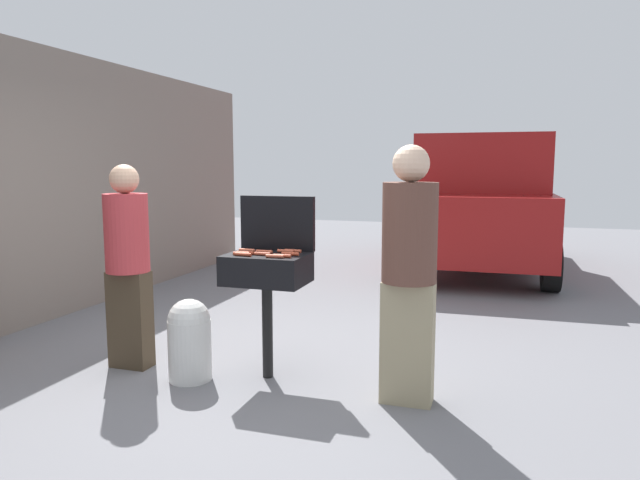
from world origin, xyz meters
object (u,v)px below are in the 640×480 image
hot_dog_1 (262,254)px  hot_dog_9 (282,256)px  hot_dog_5 (293,251)px  hot_dog_3 (243,254)px  parked_minivan (482,203)px  hot_dog_0 (290,254)px  hot_dog_8 (247,250)px  hot_dog_4 (245,253)px  bbq_grill (267,273)px  person_right (409,266)px  propane_tank (189,338)px  person_left (128,259)px  hot_dog_2 (286,251)px  hot_dog_10 (275,256)px  hot_dog_7 (264,252)px  hot_dog_6 (242,254)px

hot_dog_1 → hot_dog_9: size_ratio=1.00×
hot_dog_1 → hot_dog_5: size_ratio=1.00×
hot_dog_3 → parked_minivan: 5.65m
hot_dog_0 → hot_dog_8: 0.38m
hot_dog_3 → hot_dog_4: same height
hot_dog_5 → hot_dog_9: same height
hot_dog_0 → hot_dog_1: same height
bbq_grill → person_right: bearing=-7.5°
hot_dog_0 → propane_tank: 0.99m
hot_dog_9 → parked_minivan: 5.56m
bbq_grill → hot_dog_9: hot_dog_9 is taller
hot_dog_8 → person_left: 0.96m
hot_dog_2 → person_left: 1.26m
hot_dog_1 → bbq_grill: bearing=89.2°
hot_dog_3 → hot_dog_9: same height
hot_dog_9 → hot_dog_8: bearing=154.0°
hot_dog_10 → hot_dog_7: bearing=131.4°
hot_dog_3 → hot_dog_4: bearing=103.0°
hot_dog_9 → propane_tank: 0.96m
hot_dog_0 → hot_dog_4: 0.34m
hot_dog_3 → hot_dog_7: (0.09, 0.17, 0.00)m
hot_dog_2 → person_left: (-1.24, -0.22, -0.09)m
hot_dog_1 → hot_dog_3: 0.14m
hot_dog_8 → hot_dog_7: bearing=-10.1°
hot_dog_5 → hot_dog_6: same height
hot_dog_8 → hot_dog_0: bearing=-10.2°
hot_dog_9 → hot_dog_5: bearing=92.7°
hot_dog_2 → person_right: 1.00m
hot_dog_4 → person_left: person_left is taller
hot_dog_6 → hot_dog_3: bearing=-48.2°
propane_tank → hot_dog_2: bearing=27.1°
hot_dog_7 → parked_minivan: size_ratio=0.03×
hot_dog_1 → hot_dog_4: (-0.14, 0.01, 0.00)m
hot_dog_5 → person_right: bearing=-16.5°
hot_dog_7 → hot_dog_6: bearing=-129.9°
hot_dog_3 → hot_dog_6: (-0.02, 0.03, 0.00)m
hot_dog_4 → person_right: person_right is taller
hot_dog_0 → hot_dog_10: size_ratio=1.00×
hot_dog_7 → propane_tank: (-0.50, -0.26, -0.64)m
hot_dog_0 → hot_dog_2: same height
hot_dog_6 → parked_minivan: parked_minivan is taller
bbq_grill → person_left: person_left is taller
hot_dog_2 → hot_dog_8: same height
hot_dog_6 → person_right: person_right is taller
hot_dog_5 → hot_dog_8: (-0.34, -0.07, 0.00)m
parked_minivan → hot_dog_5: bearing=76.0°
hot_dog_0 → hot_dog_7: same height
hot_dog_9 → hot_dog_0: bearing=79.1°
propane_tank → person_right: bearing=3.1°
hot_dog_8 → propane_tank: size_ratio=0.21×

